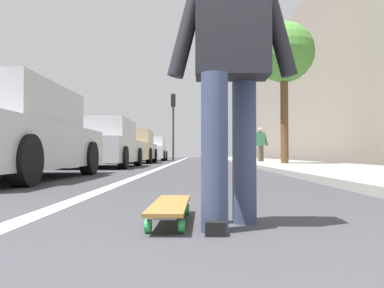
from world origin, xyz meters
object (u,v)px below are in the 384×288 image
object	(u,v)px
parked_car_far	(133,147)
street_tree_mid	(284,54)
parked_car_end	(151,149)
traffic_light	(173,115)
parked_car_near	(10,134)
parked_car_mid	(104,144)
skater_person	(231,57)
pedestrian_distant	(260,143)
skateboard	(170,206)

from	to	relation	value
parked_car_far	street_tree_mid	world-z (taller)	street_tree_mid
parked_car_end	traffic_light	world-z (taller)	traffic_light
parked_car_near	street_tree_mid	xyz separation A→B (m)	(6.46, -5.82, 2.97)
parked_car_far	parked_car_near	bearing A→B (deg)	179.77
parked_car_mid	parked_car_far	bearing A→B (deg)	0.70
parked_car_end	street_tree_mid	distance (m)	13.04
parked_car_far	traffic_light	distance (m)	7.05
parked_car_mid	parked_car_near	bearing A→B (deg)	178.84
skater_person	pedestrian_distant	distance (m)	14.12
skater_person	parked_car_end	world-z (taller)	skater_person
skateboard	skater_person	distance (m)	0.92
parked_car_end	traffic_light	distance (m)	2.60
parked_car_mid	parked_car_far	world-z (taller)	parked_car_far
skateboard	traffic_light	distance (m)	22.00
skater_person	parked_car_mid	world-z (taller)	skater_person
skateboard	parked_car_near	xyz separation A→B (m)	(3.78, 2.80, 0.62)
parked_car_near	parked_car_mid	xyz separation A→B (m)	(5.75, -0.12, -0.01)
skateboard	parked_car_far	size ratio (longest dim) A/B	0.20
parked_car_mid	street_tree_mid	distance (m)	6.48
parked_car_far	parked_car_end	xyz separation A→B (m)	(6.36, -0.09, -0.02)
skater_person	street_tree_mid	distance (m)	11.07
street_tree_mid	skater_person	bearing A→B (deg)	165.52
parked_car_near	street_tree_mid	world-z (taller)	street_tree_mid
pedestrian_distant	parked_car_end	bearing A→B (deg)	35.00
traffic_light	pedestrian_distant	size ratio (longest dim) A/B	2.76
parked_car_near	traffic_light	size ratio (longest dim) A/B	1.08
traffic_light	parked_car_far	bearing A→B (deg)	167.45
parked_car_mid	skateboard	bearing A→B (deg)	-164.27
parked_car_mid	traffic_light	world-z (taller)	traffic_light
parked_car_mid	pedestrian_distant	bearing A→B (deg)	-52.55
skateboard	parked_car_end	xyz separation A→B (m)	(21.58, 2.66, 0.61)
skateboard	parked_car_near	size ratio (longest dim) A/B	0.19
parked_car_end	traffic_light	xyz separation A→B (m)	(0.19, -1.37, 2.20)
parked_car_far	traffic_light	bearing A→B (deg)	-12.55
parked_car_mid	traffic_light	distance (m)	12.53
parked_car_far	parked_car_mid	bearing A→B (deg)	-179.30
parked_car_end	street_tree_mid	bearing A→B (deg)	-153.40
parked_car_end	pedestrian_distant	bearing A→B (deg)	-145.00
skateboard	traffic_light	world-z (taller)	traffic_light
skateboard	parked_car_far	xyz separation A→B (m)	(15.23, 2.75, 0.63)
parked_car_far	street_tree_mid	distance (m)	8.19
skateboard	parked_car_mid	distance (m)	9.91
skater_person	parked_car_near	xyz separation A→B (m)	(3.93, 3.14, -0.22)
parked_car_far	traffic_light	world-z (taller)	traffic_light
skater_person	parked_car_end	xyz separation A→B (m)	(21.73, 3.00, -0.24)
parked_car_mid	parked_car_far	size ratio (longest dim) A/B	1.11
skateboard	parked_car_end	distance (m)	21.76
parked_car_far	pedestrian_distant	size ratio (longest dim) A/B	2.72
parked_car_near	street_tree_mid	distance (m)	9.19
parked_car_mid	traffic_light	size ratio (longest dim) A/B	1.09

